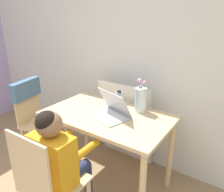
{
  "coord_description": "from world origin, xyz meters",
  "views": [
    {
      "loc": [
        1.29,
        0.2,
        1.61
      ],
      "look_at": [
        0.27,
        1.68,
        0.94
      ],
      "focal_mm": 35.0,
      "sensor_mm": 36.0,
      "label": 1
    }
  ],
  "objects_px": {
    "laptop": "(111,110)",
    "water_bottle": "(119,101)",
    "flower_vase": "(141,99)",
    "person_seated": "(58,156)",
    "chair_spare": "(33,107)",
    "chair_occupied": "(48,185)"
  },
  "relations": [
    {
      "from": "laptop",
      "to": "water_bottle",
      "type": "bearing_deg",
      "value": 113.73
    },
    {
      "from": "flower_vase",
      "to": "person_seated",
      "type": "bearing_deg",
      "value": -105.99
    },
    {
      "from": "chair_spare",
      "to": "water_bottle",
      "type": "distance_m",
      "value": 1.05
    },
    {
      "from": "chair_occupied",
      "to": "laptop",
      "type": "distance_m",
      "value": 0.78
    },
    {
      "from": "chair_spare",
      "to": "laptop",
      "type": "relative_size",
      "value": 2.31
    },
    {
      "from": "chair_spare",
      "to": "laptop",
      "type": "xyz_separation_m",
      "value": [
        1.01,
        0.09,
        0.19
      ]
    },
    {
      "from": "person_seated",
      "to": "water_bottle",
      "type": "bearing_deg",
      "value": -94.91
    },
    {
      "from": "chair_spare",
      "to": "water_bottle",
      "type": "xyz_separation_m",
      "value": [
        1.0,
        0.24,
        0.22
      ]
    },
    {
      "from": "chair_spare",
      "to": "person_seated",
      "type": "bearing_deg",
      "value": -130.16
    },
    {
      "from": "chair_spare",
      "to": "person_seated",
      "type": "xyz_separation_m",
      "value": [
        0.95,
        -0.49,
        0.03
      ]
    },
    {
      "from": "flower_vase",
      "to": "water_bottle",
      "type": "xyz_separation_m",
      "value": [
        -0.19,
        -0.08,
        -0.03
      ]
    },
    {
      "from": "water_bottle",
      "to": "chair_spare",
      "type": "bearing_deg",
      "value": -166.2
    },
    {
      "from": "water_bottle",
      "to": "flower_vase",
      "type": "bearing_deg",
      "value": 23.17
    },
    {
      "from": "water_bottle",
      "to": "person_seated",
      "type": "bearing_deg",
      "value": -93.73
    },
    {
      "from": "flower_vase",
      "to": "water_bottle",
      "type": "relative_size",
      "value": 1.7
    },
    {
      "from": "chair_spare",
      "to": "chair_occupied",
      "type": "bearing_deg",
      "value": -135.56
    },
    {
      "from": "person_seated",
      "to": "water_bottle",
      "type": "relative_size",
      "value": 5.39
    },
    {
      "from": "flower_vase",
      "to": "chair_occupied",
      "type": "bearing_deg",
      "value": -103.87
    },
    {
      "from": "person_seated",
      "to": "laptop",
      "type": "relative_size",
      "value": 2.55
    },
    {
      "from": "person_seated",
      "to": "laptop",
      "type": "bearing_deg",
      "value": -97.63
    },
    {
      "from": "chair_occupied",
      "to": "laptop",
      "type": "relative_size",
      "value": 2.28
    },
    {
      "from": "chair_spare",
      "to": "person_seated",
      "type": "distance_m",
      "value": 1.07
    }
  ]
}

